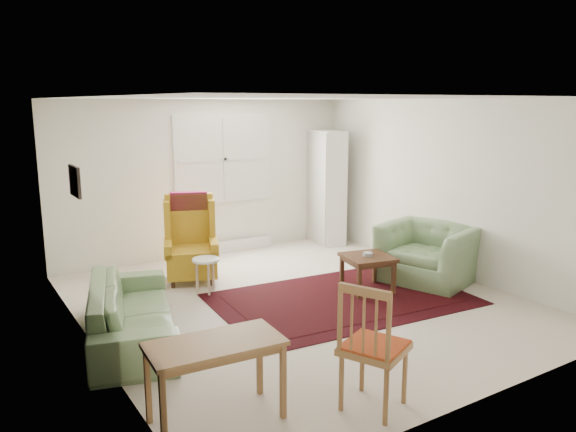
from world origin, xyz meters
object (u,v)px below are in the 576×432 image
coffee_table (367,273)px  desk (216,381)px  sofa (131,300)px  cabinet (327,187)px  armchair (428,248)px  wingback_chair (191,239)px  desk_chair (374,345)px  stool (206,276)px

coffee_table → desk: bearing=-149.8°
sofa → cabinet: (4.20, 2.31, 0.56)m
armchair → desk: bearing=-86.6°
sofa → wingback_chair: wingback_chair is taller
armchair → desk_chair: desk_chair is taller
desk_chair → coffee_table: bearing=-63.9°
wingback_chair → desk_chair: 3.89m
wingback_chair → coffee_table: (1.79, -1.64, -0.36)m
wingback_chair → desk_chair: size_ratio=1.12×
armchair → desk: (-4.00, -1.64, -0.14)m
wingback_chair → desk: size_ratio=1.17×
sofa → stool: 1.57m
stool → cabinet: 3.34m
armchair → coffee_table: (-1.00, 0.10, -0.23)m
armchair → cabinet: (0.12, 2.55, 0.51)m
wingback_chair → cabinet: bearing=36.4°
sofa → desk_chair: bearing=-136.9°
sofa → wingback_chair: bearing=-25.3°
armchair → coffee_table: size_ratio=2.04×
armchair → wingback_chair: size_ratio=1.00×
sofa → desk: (0.08, -1.89, -0.09)m
sofa → desk_chair: size_ratio=1.93×
stool → desk: size_ratio=0.46×
sofa → desk_chair: 2.70m
wingback_chair → desk: bearing=-89.0°
sofa → armchair: (4.08, -0.25, 0.05)m
cabinet → desk: (-4.12, -4.20, -0.66)m
sofa → desk_chair: (1.25, -2.39, 0.12)m
coffee_table → desk: size_ratio=0.57×
wingback_chair → coffee_table: bearing=-21.8°
wingback_chair → cabinet: 3.04m
wingback_chair → stool: wingback_chair is taller
armchair → stool: size_ratio=2.57×
sofa → stool: sofa is taller
desk → desk_chair: bearing=-23.3°
stool → cabinet: cabinet is taller
armchair → wingback_chair: bearing=-140.9°
armchair → desk_chair: bearing=-71.8°
cabinet → desk_chair: size_ratio=1.81×
sofa → desk: size_ratio=2.02×
armchair → desk_chair: size_ratio=1.12×
sofa → armchair: 4.09m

